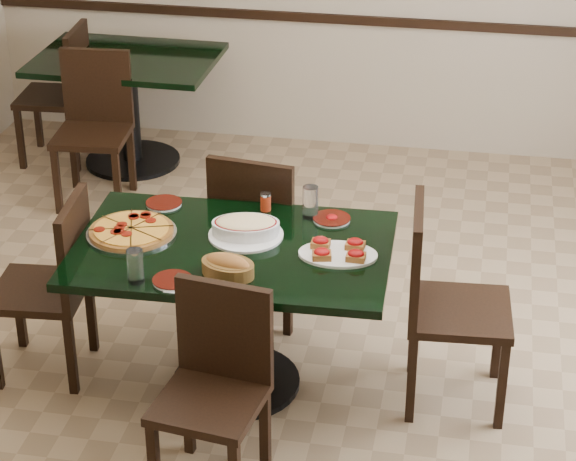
% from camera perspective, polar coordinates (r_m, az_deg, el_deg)
% --- Properties ---
extents(floor, '(5.50, 5.50, 0.00)m').
position_cam_1_polar(floor, '(5.57, -0.65, -6.58)').
color(floor, '#89704F').
rests_on(floor, ground).
extents(room_shell, '(5.50, 5.50, 5.50)m').
position_cam_1_polar(room_shell, '(6.54, 11.26, 9.66)').
color(room_shell, white).
rests_on(room_shell, floor).
extents(main_table, '(1.44, 0.95, 0.75)m').
position_cam_1_polar(main_table, '(5.10, -2.78, -2.58)').
color(main_table, black).
rests_on(main_table, floor).
extents(back_table, '(1.18, 0.87, 0.75)m').
position_cam_1_polar(back_table, '(7.53, -8.12, 7.10)').
color(back_table, black).
rests_on(back_table, floor).
extents(chair_far, '(0.50, 0.50, 0.94)m').
position_cam_1_polar(chair_far, '(5.64, -1.50, 0.13)').
color(chair_far, black).
rests_on(chair_far, floor).
extents(chair_near, '(0.47, 0.47, 0.88)m').
position_cam_1_polar(chair_near, '(4.61, -3.67, -7.48)').
color(chair_near, black).
rests_on(chair_near, floor).
extents(chair_right, '(0.49, 0.49, 0.98)m').
position_cam_1_polar(chair_right, '(5.07, 7.73, -3.25)').
color(chair_right, black).
rests_on(chair_right, floor).
extents(chair_left, '(0.46, 0.46, 0.91)m').
position_cam_1_polar(chair_left, '(5.35, -11.73, -2.39)').
color(chair_left, black).
rests_on(chair_left, floor).
extents(back_chair_near, '(0.47, 0.47, 0.94)m').
position_cam_1_polar(back_chair_near, '(7.08, -9.79, 5.63)').
color(back_chair_near, black).
rests_on(back_chair_near, floor).
extents(back_chair_left, '(0.46, 0.46, 0.93)m').
position_cam_1_polar(back_chair_left, '(7.65, -11.30, 7.16)').
color(back_chair_left, black).
rests_on(back_chair_left, floor).
extents(pepperoni_pizza, '(0.41, 0.41, 0.04)m').
position_cam_1_polar(pepperoni_pizza, '(5.15, -7.96, -0.02)').
color(pepperoni_pizza, silver).
rests_on(pepperoni_pizza, main_table).
extents(lasagna_casserole, '(0.34, 0.34, 0.09)m').
position_cam_1_polar(lasagna_casserole, '(5.07, -2.16, 0.17)').
color(lasagna_casserole, white).
rests_on(lasagna_casserole, main_table).
extents(bread_basket, '(0.27, 0.22, 0.10)m').
position_cam_1_polar(bread_basket, '(4.77, -3.07, -1.83)').
color(bread_basket, brown).
rests_on(bread_basket, main_table).
extents(bruschetta_platter, '(0.36, 0.26, 0.05)m').
position_cam_1_polar(bruschetta_platter, '(4.92, 2.56, -1.06)').
color(bruschetta_platter, white).
rests_on(bruschetta_platter, main_table).
extents(side_plate_near, '(0.17, 0.17, 0.02)m').
position_cam_1_polar(side_plate_near, '(4.75, -5.89, -2.54)').
color(side_plate_near, white).
rests_on(side_plate_near, main_table).
extents(side_plate_far_r, '(0.18, 0.18, 0.03)m').
position_cam_1_polar(side_plate_far_r, '(5.23, 2.23, 0.60)').
color(side_plate_far_r, white).
rests_on(side_plate_far_r, main_table).
extents(side_plate_far_l, '(0.17, 0.17, 0.02)m').
position_cam_1_polar(side_plate_far_l, '(5.41, -6.32, 1.38)').
color(side_plate_far_l, white).
rests_on(side_plate_far_l, main_table).
extents(napkin_setting, '(0.15, 0.15, 0.01)m').
position_cam_1_polar(napkin_setting, '(4.72, -5.26, -2.79)').
color(napkin_setting, silver).
rests_on(napkin_setting, main_table).
extents(water_glass_a, '(0.07, 0.07, 0.16)m').
position_cam_1_polar(water_glass_a, '(5.22, 1.15, 1.44)').
color(water_glass_a, white).
rests_on(water_glass_a, main_table).
extents(water_glass_b, '(0.07, 0.07, 0.15)m').
position_cam_1_polar(water_glass_b, '(4.74, -7.76, -1.81)').
color(water_glass_b, white).
rests_on(water_glass_b, main_table).
extents(pepper_shaker, '(0.05, 0.05, 0.09)m').
position_cam_1_polar(pepper_shaker, '(5.31, -1.14, 1.49)').
color(pepper_shaker, '#B23412').
rests_on(pepper_shaker, main_table).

